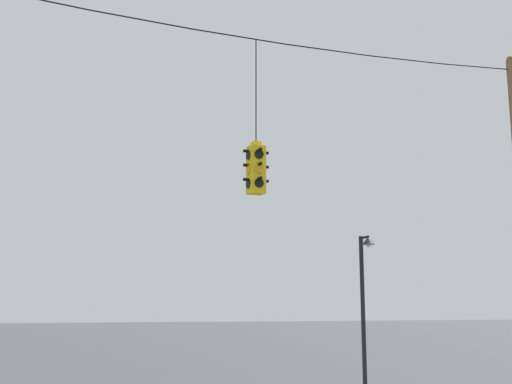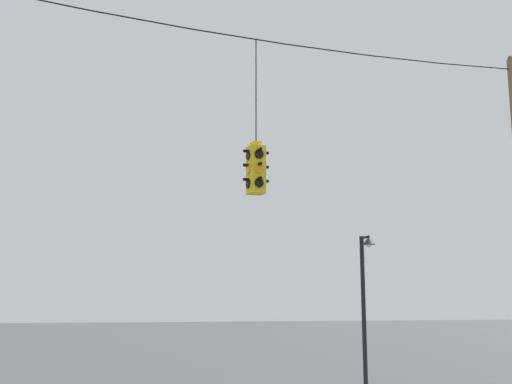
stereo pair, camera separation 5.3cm
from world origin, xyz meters
The scene contains 3 objects.
span_wire centered at (0.00, -0.24, 8.21)m, with size 15.35×0.03×0.34m.
traffic_light_near_left_pole centered at (0.38, -0.24, 5.13)m, with size 0.58×0.58×3.53m.
street_lamp centered at (4.79, 2.74, 2.78)m, with size 0.36×0.64×4.17m.
Camera 1 is at (-4.54, -12.87, 2.12)m, focal length 45.00 mm.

